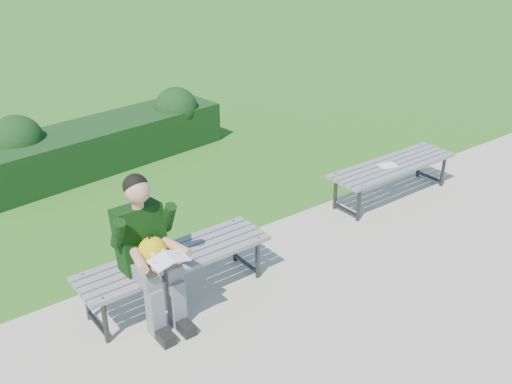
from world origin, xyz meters
TOP-DOWN VIEW (x-y plane):
  - ground at (0.00, 0.00)m, footprint 80.00×80.00m
  - walkway at (0.00, -1.75)m, footprint 30.00×3.50m
  - hedge at (-0.37, 2.86)m, footprint 3.69×1.37m
  - bench_left at (-1.15, -0.58)m, footprint 1.80×0.50m
  - bench_right at (2.03, -0.37)m, footprint 1.80×0.50m
  - seated_boy at (-1.45, -0.68)m, footprint 0.56×0.76m
  - paper_sheet at (1.93, -0.37)m, footprint 0.25×0.21m

SIDE VIEW (x-z plane):
  - ground at x=0.00m, z-range 0.00..0.00m
  - walkway at x=0.00m, z-range 0.00..0.02m
  - hedge at x=-0.37m, z-range -0.09..0.83m
  - bench_left at x=-1.15m, z-range 0.19..0.64m
  - bench_right at x=2.03m, z-range 0.19..0.64m
  - paper_sheet at x=1.93m, z-range 0.47..0.48m
  - seated_boy at x=-1.45m, z-range 0.06..1.37m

